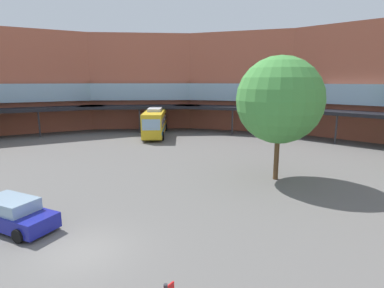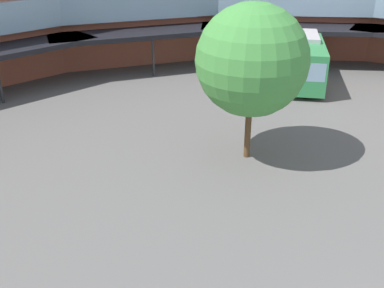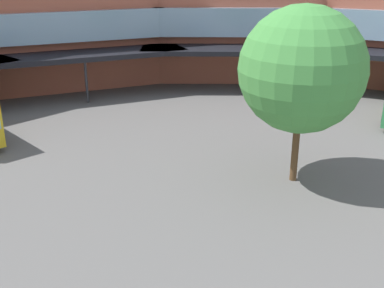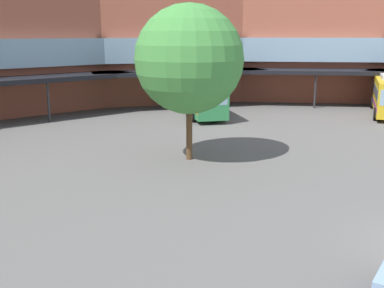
# 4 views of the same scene
# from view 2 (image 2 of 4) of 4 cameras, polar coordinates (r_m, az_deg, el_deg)

# --- Properties ---
(station_building) EXTENTS (84.17, 46.69, 14.05)m
(station_building) POSITION_cam_2_polar(r_m,az_deg,el_deg) (31.38, -9.46, 14.38)
(station_building) COLOR #AD5942
(station_building) RESTS_ON ground
(bus_1) EXTENTS (9.38, 10.54, 3.97)m
(bus_1) POSITION_cam_2_polar(r_m,az_deg,el_deg) (42.14, 13.63, 10.31)
(bus_1) COLOR #338C4C
(bus_1) RESTS_ON ground
(plaza_tree) EXTENTS (6.23, 6.23, 9.00)m
(plaza_tree) POSITION_cam_2_polar(r_m,az_deg,el_deg) (26.00, 7.31, 10.06)
(plaza_tree) COLOR brown
(plaza_tree) RESTS_ON ground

